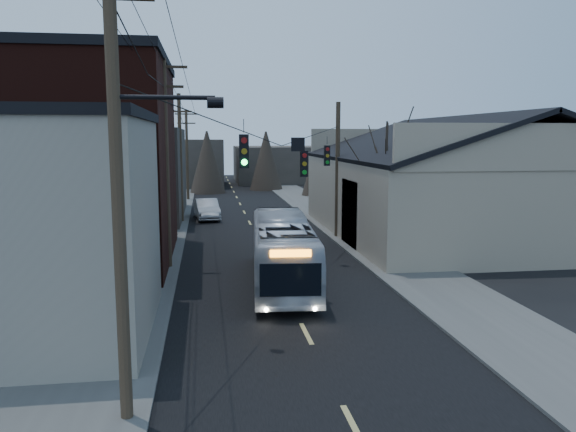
{
  "coord_description": "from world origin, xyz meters",
  "views": [
    {
      "loc": [
        -3.12,
        -9.29,
        6.38
      ],
      "look_at": [
        0.32,
        14.31,
        3.0
      ],
      "focal_mm": 35.0,
      "sensor_mm": 36.0,
      "label": 1
    }
  ],
  "objects": [
    {
      "name": "road_surface",
      "position": [
        0.0,
        30.0,
        0.01
      ],
      "size": [
        9.0,
        110.0,
        0.02
      ],
      "primitive_type": "cube",
      "color": "black",
      "rests_on": "ground"
    },
    {
      "name": "sidewalk_left",
      "position": [
        -6.5,
        30.0,
        0.06
      ],
      "size": [
        4.0,
        110.0,
        0.12
      ],
      "primitive_type": "cube",
      "color": "#474744",
      "rests_on": "ground"
    },
    {
      "name": "sidewalk_right",
      "position": [
        6.5,
        30.0,
        0.06
      ],
      "size": [
        4.0,
        110.0,
        0.12
      ],
      "primitive_type": "cube",
      "color": "#474744",
      "rests_on": "ground"
    },
    {
      "name": "building_clapboard",
      "position": [
        -9.0,
        9.0,
        3.5
      ],
      "size": [
        8.0,
        8.0,
        7.0
      ],
      "primitive_type": "cube",
      "color": "gray",
      "rests_on": "ground"
    },
    {
      "name": "building_brick",
      "position": [
        -10.0,
        20.0,
        5.0
      ],
      "size": [
        10.0,
        12.0,
        10.0
      ],
      "primitive_type": "cube",
      "color": "black",
      "rests_on": "ground"
    },
    {
      "name": "building_left_far",
      "position": [
        -9.5,
        36.0,
        3.5
      ],
      "size": [
        9.0,
        14.0,
        7.0
      ],
      "primitive_type": "cube",
      "color": "#35302B",
      "rests_on": "ground"
    },
    {
      "name": "warehouse",
      "position": [
        13.0,
        25.0,
        2.7
      ],
      "size": [
        16.16,
        20.6,
        7.73
      ],
      "color": "gray",
      "rests_on": "ground"
    },
    {
      "name": "building_far_left",
      "position": [
        -6.0,
        65.0,
        3.0
      ],
      "size": [
        10.0,
        12.0,
        6.0
      ],
      "primitive_type": "cube",
      "color": "#35302B",
      "rests_on": "ground"
    },
    {
      "name": "building_far_right",
      "position": [
        7.0,
        70.0,
        2.5
      ],
      "size": [
        12.0,
        14.0,
        5.0
      ],
      "primitive_type": "cube",
      "color": "#35302B",
      "rests_on": "ground"
    },
    {
      "name": "bare_tree",
      "position": [
        6.5,
        20.0,
        3.6
      ],
      "size": [
        0.4,
        0.4,
        7.2
      ],
      "primitive_type": "cone",
      "color": "black",
      "rests_on": "ground"
    },
    {
      "name": "utility_lines",
      "position": [
        -3.11,
        24.14,
        4.95
      ],
      "size": [
        11.24,
        45.28,
        10.5
      ],
      "color": "#382B1E",
      "rests_on": "ground"
    },
    {
      "name": "bus",
      "position": [
        0.09,
        14.4,
        1.46
      ],
      "size": [
        3.31,
        10.67,
        2.93
      ],
      "primitive_type": "imported",
      "rotation": [
        0.0,
        0.0,
        3.06
      ],
      "color": "#B6BBC3",
      "rests_on": "ground"
    },
    {
      "name": "parked_car",
      "position": [
        -3.14,
        34.4,
        0.79
      ],
      "size": [
        2.14,
        4.91,
        1.57
      ],
      "primitive_type": "imported",
      "rotation": [
        0.0,
        0.0,
        0.1
      ],
      "color": "#B7BABF",
      "rests_on": "ground"
    }
  ]
}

